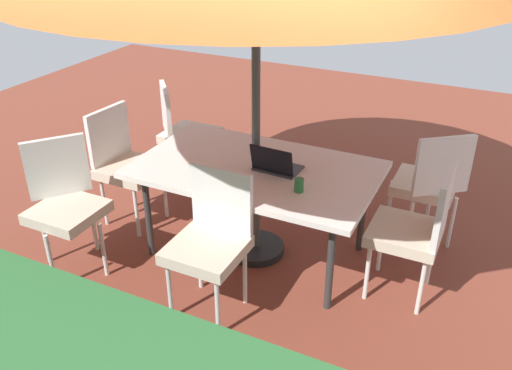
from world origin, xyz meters
TOP-DOWN VIEW (x-y plane):
  - ground_plane at (0.00, 0.00)m, footprint 10.00×10.00m
  - dining_table at (0.00, 0.00)m, footprint 1.74×1.06m
  - chair_northeast at (1.17, 0.74)m, footprint 0.58×0.58m
  - chair_east at (1.19, 0.02)m, footprint 0.48×0.47m
  - chair_west at (-1.17, -0.00)m, footprint 0.46×0.46m
  - chair_north at (-0.01, 0.69)m, footprint 0.46×0.47m
  - chair_southwest at (-1.14, -0.70)m, footprint 0.58×0.58m
  - chair_southeast at (1.11, -0.75)m, footprint 0.59×0.58m
  - laptop at (-0.16, 0.00)m, footprint 0.33×0.26m
  - cup at (-0.41, 0.20)m, footprint 0.06×0.06m

SIDE VIEW (x-z plane):
  - ground_plane at x=0.00m, z-range -0.02..0.00m
  - chair_northeast at x=1.17m, z-range 0.06..1.04m
  - chair_east at x=1.19m, z-range 0.06..1.04m
  - chair_west at x=-1.17m, z-range 0.06..1.04m
  - chair_north at x=-0.01m, z-range 0.06..1.04m
  - chair_southwest at x=-1.14m, z-range 0.06..1.04m
  - chair_southeast at x=1.11m, z-range 0.06..1.04m
  - dining_table at x=0.00m, z-range 0.32..1.06m
  - laptop at x=-0.16m, z-range 0.68..0.90m
  - cup at x=-0.41m, z-range 0.74..0.84m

